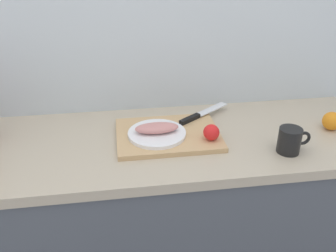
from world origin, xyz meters
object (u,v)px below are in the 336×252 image
object	(u,v)px
fish_fillet	(157,128)
chef_knife	(198,115)
orange_0	(332,121)
white_plate	(157,134)
coffee_mug_0	(290,140)
cutting_board	(168,135)

from	to	relation	value
fish_fillet	chef_knife	xyz separation A→B (m)	(0.20, 0.14, -0.02)
orange_0	fish_fillet	bearing A→B (deg)	178.77
white_plate	chef_knife	bearing A→B (deg)	34.86
chef_knife	orange_0	bearing A→B (deg)	-51.35
white_plate	chef_knife	world-z (taller)	chef_knife
fish_fillet	chef_knife	distance (m)	0.24
orange_0	coffee_mug_0	bearing A→B (deg)	-150.27
white_plate	fish_fillet	world-z (taller)	fish_fillet
chef_knife	coffee_mug_0	xyz separation A→B (m)	(0.28, -0.30, 0.02)
white_plate	fish_fillet	size ratio (longest dim) A/B	1.33
cutting_board	white_plate	distance (m)	0.05
chef_knife	coffee_mug_0	bearing A→B (deg)	-81.69
cutting_board	coffee_mug_0	xyz separation A→B (m)	(0.43, -0.18, 0.04)
orange_0	chef_knife	bearing A→B (deg)	164.02
cutting_board	chef_knife	world-z (taller)	chef_knife
coffee_mug_0	orange_0	distance (m)	0.29
fish_fillet	orange_0	size ratio (longest dim) A/B	2.24
cutting_board	orange_0	size ratio (longest dim) A/B	5.34
chef_knife	orange_0	distance (m)	0.56
fish_fillet	cutting_board	bearing A→B (deg)	20.93
white_plate	coffee_mug_0	bearing A→B (deg)	-18.33
cutting_board	orange_0	world-z (taller)	orange_0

